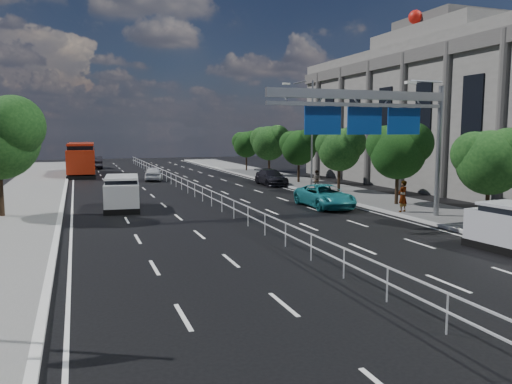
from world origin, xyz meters
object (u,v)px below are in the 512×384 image
overhead_gantry (379,115)px  red_bus (81,158)px  white_minivan (122,193)px  near_car_silver (153,173)px  parked_car_teal (325,196)px  near_car_dark (96,162)px  pedestrian_b (316,180)px  pedestrian_a (403,196)px  parked_car_dark (271,177)px

overhead_gantry → red_bus: overhead_gantry is taller
white_minivan → near_car_silver: (4.46, 17.94, -0.32)m
red_bus → parked_car_teal: size_ratio=2.31×
red_bus → near_car_dark: bearing=81.1°
red_bus → pedestrian_b: (17.59, -22.23, -0.93)m
overhead_gantry → pedestrian_b: 14.77m
pedestrian_a → overhead_gantry: bearing=12.6°
parked_car_teal → parked_car_dark: 13.61m
white_minivan → parked_car_teal: white_minivan is taller
pedestrian_a → near_car_dark: bearing=-87.9°
parked_car_teal → parked_car_dark: parked_car_teal is taller
overhead_gantry → white_minivan: 15.90m
near_car_dark → red_bus: bearing=81.7°
parked_car_teal → pedestrian_b: size_ratio=3.34×
overhead_gantry → near_car_silver: (-7.74, 27.03, -4.92)m
near_car_silver → parked_car_dark: bearing=147.0°
parked_car_teal → parked_car_dark: (1.69, 13.51, -0.02)m
pedestrian_a → near_car_silver: bearing=-84.4°
near_car_silver → near_car_dark: size_ratio=0.85×
near_car_silver → overhead_gantry: bearing=113.7°
near_car_dark → parked_car_teal: near_car_dark is taller
pedestrian_a → pedestrian_b: pedestrian_a is taller
red_bus → near_car_dark: size_ratio=2.48×
parked_car_teal → pedestrian_a: size_ratio=2.82×
parked_car_dark → white_minivan: bearing=-142.5°
pedestrian_b → parked_car_dark: bearing=-28.0°
red_bus → near_car_silver: 10.99m
red_bus → pedestrian_a: (17.10, -34.20, -0.78)m
parked_car_dark → pedestrian_a: (1.30, -17.39, 0.36)m
near_car_dark → parked_car_teal: (12.28, -40.14, -0.08)m
parked_car_dark → pedestrian_a: size_ratio=2.61×
near_car_dark → pedestrian_b: 35.72m
pedestrian_b → parked_car_teal: bearing=110.5°
near_car_silver → red_bus: bearing=-45.8°
pedestrian_a → pedestrian_b: size_ratio=1.19×
near_car_dark → parked_car_teal: bearing=109.3°
red_bus → pedestrian_b: red_bus is taller
overhead_gantry → parked_car_dark: bearing=85.3°
parked_car_teal → overhead_gantry: bearing=-87.3°
near_car_dark → pedestrian_b: size_ratio=3.12×
red_bus → parked_car_teal: 33.46m
red_bus → parked_car_teal: (14.11, -30.32, -1.12)m
overhead_gantry → white_minivan: overhead_gantry is taller
near_car_silver → pedestrian_b: 17.42m
overhead_gantry → pedestrian_b: size_ratio=6.68×
white_minivan → pedestrian_a: size_ratio=2.69×
pedestrian_b → white_minivan: bearing=59.9°
near_car_dark → pedestrian_b: pedestrian_b is taller
overhead_gantry → near_car_dark: bearing=105.2°
red_bus → parked_car_dark: 23.10m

